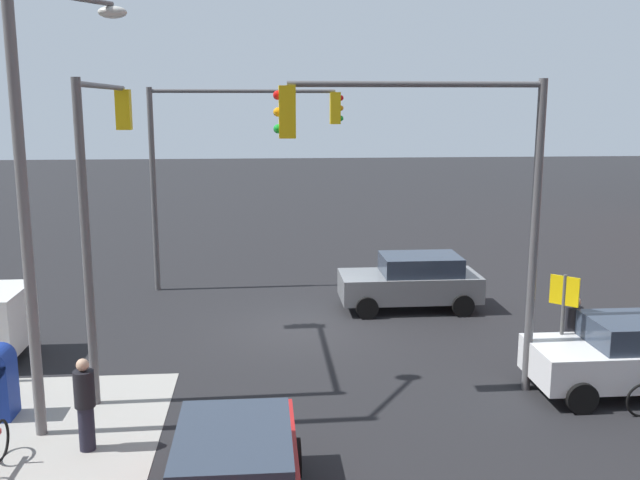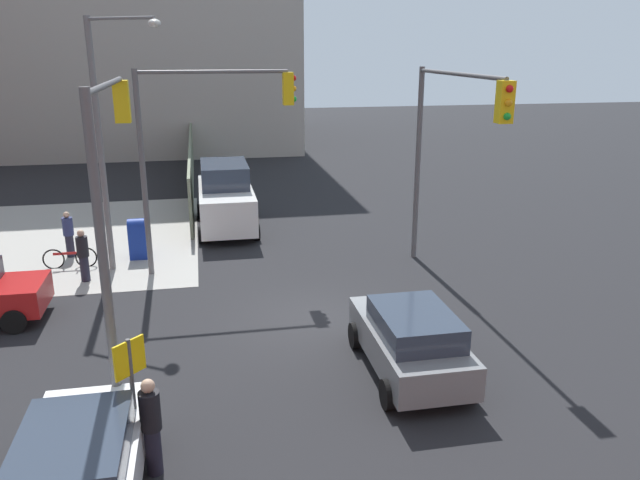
{
  "view_description": "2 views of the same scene",
  "coord_description": "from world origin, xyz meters",
  "px_view_note": "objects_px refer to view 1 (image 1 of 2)",
  "views": [
    {
      "loc": [
        1.08,
        18.44,
        6.03
      ],
      "look_at": [
        -0.57,
        -1.41,
        2.18
      ],
      "focal_mm": 40.0,
      "sensor_mm": 36.0,
      "label": 1
    },
    {
      "loc": [
        -15.37,
        2.72,
        7.13
      ],
      "look_at": [
        0.78,
        -0.41,
        2.0
      ],
      "focal_mm": 35.0,
      "sensor_mm": 36.0,
      "label": 2
    }
  ],
  "objects_px": {
    "traffic_signal_se_corner": "(228,146)",
    "coupe_red": "(235,476)",
    "coupe_white": "(631,355)",
    "traffic_signal_ne_corner": "(103,169)",
    "sedan_gray": "(412,281)",
    "traffic_signal_nw_corner": "(438,174)",
    "pedestrian_crossing": "(573,334)",
    "pedestrian_waiting": "(85,403)",
    "street_lamp_corner": "(39,179)"
  },
  "relations": [
    {
      "from": "coupe_white",
      "to": "coupe_red",
      "type": "height_order",
      "value": "same"
    },
    {
      "from": "traffic_signal_nw_corner",
      "to": "pedestrian_waiting",
      "type": "xyz_separation_m",
      "value": [
        6.64,
        2.0,
        -3.75
      ]
    },
    {
      "from": "pedestrian_waiting",
      "to": "coupe_red",
      "type": "bearing_deg",
      "value": 110.16
    },
    {
      "from": "coupe_white",
      "to": "sedan_gray",
      "type": "distance_m",
      "value": 7.31
    },
    {
      "from": "traffic_signal_se_corner",
      "to": "street_lamp_corner",
      "type": "xyz_separation_m",
      "value": [
        2.88,
        9.99,
        0.03
      ]
    },
    {
      "from": "coupe_white",
      "to": "sedan_gray",
      "type": "bearing_deg",
      "value": -63.38
    },
    {
      "from": "coupe_red",
      "to": "pedestrian_waiting",
      "type": "distance_m",
      "value": 3.77
    },
    {
      "from": "street_lamp_corner",
      "to": "sedan_gray",
      "type": "relative_size",
      "value": 1.97
    },
    {
      "from": "sedan_gray",
      "to": "traffic_signal_se_corner",
      "type": "bearing_deg",
      "value": -27.42
    },
    {
      "from": "traffic_signal_nw_corner",
      "to": "coupe_red",
      "type": "bearing_deg",
      "value": 49.58
    },
    {
      "from": "street_lamp_corner",
      "to": "coupe_white",
      "type": "bearing_deg",
      "value": -176.87
    },
    {
      "from": "traffic_signal_se_corner",
      "to": "pedestrian_waiting",
      "type": "relative_size",
      "value": 3.84
    },
    {
      "from": "street_lamp_corner",
      "to": "coupe_red",
      "type": "bearing_deg",
      "value": 133.73
    },
    {
      "from": "traffic_signal_se_corner",
      "to": "pedestrian_crossing",
      "type": "relative_size",
      "value": 3.56
    },
    {
      "from": "traffic_signal_ne_corner",
      "to": "pedestrian_waiting",
      "type": "height_order",
      "value": "traffic_signal_ne_corner"
    },
    {
      "from": "traffic_signal_nw_corner",
      "to": "pedestrian_crossing",
      "type": "relative_size",
      "value": 3.56
    },
    {
      "from": "traffic_signal_se_corner",
      "to": "coupe_red",
      "type": "distance_m",
      "value": 14.18
    },
    {
      "from": "traffic_signal_ne_corner",
      "to": "pedestrian_waiting",
      "type": "xyz_separation_m",
      "value": [
        -0.3,
        3.87,
        -3.72
      ]
    },
    {
      "from": "traffic_signal_nw_corner",
      "to": "traffic_signal_se_corner",
      "type": "height_order",
      "value": "same"
    },
    {
      "from": "traffic_signal_se_corner",
      "to": "coupe_white",
      "type": "relative_size",
      "value": 1.61
    },
    {
      "from": "traffic_signal_se_corner",
      "to": "sedan_gray",
      "type": "xyz_separation_m",
      "value": [
        -5.44,
        2.82,
        -3.83
      ]
    },
    {
      "from": "street_lamp_corner",
      "to": "coupe_white",
      "type": "relative_size",
      "value": 1.98
    },
    {
      "from": "coupe_white",
      "to": "pedestrian_crossing",
      "type": "relative_size",
      "value": 2.21
    },
    {
      "from": "coupe_white",
      "to": "traffic_signal_ne_corner",
      "type": "bearing_deg",
      "value": -11.35
    },
    {
      "from": "coupe_red",
      "to": "pedestrian_waiting",
      "type": "height_order",
      "value": "pedestrian_waiting"
    },
    {
      "from": "traffic_signal_se_corner",
      "to": "street_lamp_corner",
      "type": "relative_size",
      "value": 0.81
    },
    {
      "from": "traffic_signal_ne_corner",
      "to": "traffic_signal_nw_corner",
      "type": "bearing_deg",
      "value": 164.89
    },
    {
      "from": "traffic_signal_nw_corner",
      "to": "sedan_gray",
      "type": "xyz_separation_m",
      "value": [
        -0.88,
        -6.18,
        -3.78
      ]
    },
    {
      "from": "traffic_signal_se_corner",
      "to": "coupe_red",
      "type": "xyz_separation_m",
      "value": [
        -0.6,
        13.64,
        -3.83
      ]
    },
    {
      "from": "sedan_gray",
      "to": "coupe_red",
      "type": "distance_m",
      "value": 11.85
    },
    {
      "from": "coupe_red",
      "to": "traffic_signal_nw_corner",
      "type": "bearing_deg",
      "value": -130.42
    },
    {
      "from": "traffic_signal_se_corner",
      "to": "coupe_red",
      "type": "height_order",
      "value": "traffic_signal_se_corner"
    },
    {
      "from": "traffic_signal_ne_corner",
      "to": "coupe_white",
      "type": "relative_size",
      "value": 1.61
    },
    {
      "from": "pedestrian_crossing",
      "to": "pedestrian_waiting",
      "type": "height_order",
      "value": "pedestrian_crossing"
    },
    {
      "from": "traffic_signal_se_corner",
      "to": "traffic_signal_nw_corner",
      "type": "bearing_deg",
      "value": 116.84
    },
    {
      "from": "traffic_signal_nw_corner",
      "to": "coupe_red",
      "type": "distance_m",
      "value": 7.17
    },
    {
      "from": "traffic_signal_nw_corner",
      "to": "sedan_gray",
      "type": "bearing_deg",
      "value": -98.14
    },
    {
      "from": "sedan_gray",
      "to": "pedestrian_waiting",
      "type": "xyz_separation_m",
      "value": [
        7.52,
        8.18,
        0.04
      ]
    },
    {
      "from": "traffic_signal_se_corner",
      "to": "sedan_gray",
      "type": "bearing_deg",
      "value": 152.58
    },
    {
      "from": "traffic_signal_se_corner",
      "to": "street_lamp_corner",
      "type": "bearing_deg",
      "value": 73.9
    },
    {
      "from": "street_lamp_corner",
      "to": "traffic_signal_se_corner",
      "type": "bearing_deg",
      "value": -106.1
    },
    {
      "from": "coupe_white",
      "to": "traffic_signal_se_corner",
      "type": "bearing_deg",
      "value": -47.04
    },
    {
      "from": "sedan_gray",
      "to": "pedestrian_waiting",
      "type": "bearing_deg",
      "value": 47.4
    },
    {
      "from": "street_lamp_corner",
      "to": "coupe_red",
      "type": "relative_size",
      "value": 2.0
    },
    {
      "from": "traffic_signal_ne_corner",
      "to": "coupe_white",
      "type": "distance_m",
      "value": 11.93
    },
    {
      "from": "coupe_red",
      "to": "traffic_signal_ne_corner",
      "type": "bearing_deg",
      "value": -65.33
    },
    {
      "from": "traffic_signal_se_corner",
      "to": "pedestrian_waiting",
      "type": "xyz_separation_m",
      "value": [
        2.08,
        11.0,
        -3.79
      ]
    },
    {
      "from": "traffic_signal_se_corner",
      "to": "sedan_gray",
      "type": "relative_size",
      "value": 1.6
    },
    {
      "from": "sedan_gray",
      "to": "pedestrian_crossing",
      "type": "xyz_separation_m",
      "value": [
        -2.48,
        5.48,
        0.11
      ]
    },
    {
      "from": "sedan_gray",
      "to": "coupe_red",
      "type": "height_order",
      "value": "same"
    }
  ]
}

